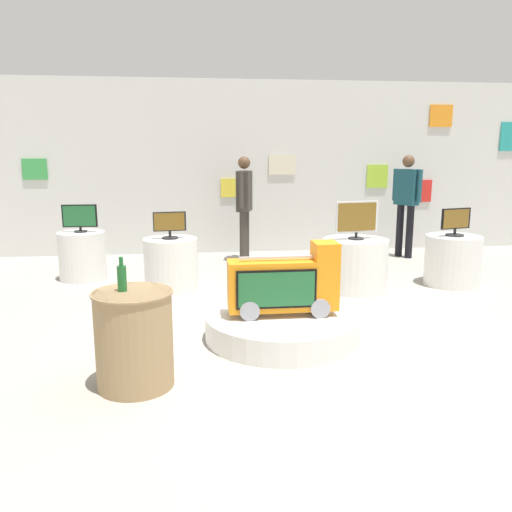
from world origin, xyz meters
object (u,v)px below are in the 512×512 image
at_px(main_display_pedestal, 282,326).
at_px(display_pedestal_far_right, 355,265).
at_px(novelty_firetruck_tv, 285,285).
at_px(bottle_on_side_table, 122,277).
at_px(display_pedestal_right_rear, 82,256).
at_px(side_table_round, 134,338).
at_px(tv_on_right_rear, 80,217).
at_px(shopper_browsing_rear, 244,201).
at_px(display_pedestal_center_rear, 453,260).
at_px(tv_on_left_rear, 170,224).
at_px(tv_on_center_rear, 456,221).
at_px(display_pedestal_left_rear, 171,264).
at_px(shopper_browsing_near_truck, 406,198).
at_px(tv_on_far_right, 357,218).

relative_size(main_display_pedestal, display_pedestal_far_right, 1.78).
xyz_separation_m(novelty_firetruck_tv, bottle_on_side_table, (-1.40, -0.86, 0.33)).
height_order(display_pedestal_right_rear, side_table_round, side_table_round).
relative_size(display_pedestal_right_rear, tv_on_right_rear, 1.42).
bearing_deg(shopper_browsing_rear, display_pedestal_right_rear, -158.28).
bearing_deg(shopper_browsing_rear, display_pedestal_center_rear, -35.54).
xyz_separation_m(tv_on_left_rear, side_table_round, (-0.16, -2.87, -0.48)).
bearing_deg(tv_on_right_rear, side_table_round, -72.81).
xyz_separation_m(tv_on_center_rear, side_table_round, (-3.94, -2.64, -0.48)).
distance_m(tv_on_right_rear, side_table_round, 3.78).
bearing_deg(display_pedestal_left_rear, shopper_browsing_near_truck, 23.15).
distance_m(tv_on_left_rear, shopper_browsing_near_truck, 4.22).
relative_size(side_table_round, shopper_browsing_rear, 0.44).
relative_size(tv_on_right_rear, shopper_browsing_near_truck, 0.28).
distance_m(display_pedestal_left_rear, tv_on_center_rear, 3.82).
bearing_deg(main_display_pedestal, tv_on_left_rear, 119.99).
height_order(tv_on_right_rear, shopper_browsing_rear, shopper_browsing_rear).
bearing_deg(display_pedestal_left_rear, shopper_browsing_rear, 55.74).
bearing_deg(display_pedestal_far_right, main_display_pedestal, -126.89).
xyz_separation_m(tv_on_right_rear, tv_on_far_right, (3.65, -1.03, 0.06)).
xyz_separation_m(display_pedestal_center_rear, bottle_on_side_table, (-4.01, -2.62, 0.52)).
xyz_separation_m(novelty_firetruck_tv, shopper_browsing_rear, (-0.03, 3.65, 0.47)).
distance_m(novelty_firetruck_tv, side_table_round, 1.60).
bearing_deg(display_pedestal_left_rear, display_pedestal_center_rear, -3.46).
xyz_separation_m(display_pedestal_center_rear, tv_on_center_rear, (-0.00, -0.00, 0.53)).
bearing_deg(tv_on_far_right, tv_on_center_rear, 4.15).
distance_m(novelty_firetruck_tv, tv_on_far_right, 2.10).
bearing_deg(display_pedestal_left_rear, novelty_firetruck_tv, -59.71).
bearing_deg(side_table_round, shopper_browsing_near_truck, 48.30).
xyz_separation_m(main_display_pedestal, display_pedestal_left_rear, (-1.14, 1.98, 0.22)).
relative_size(display_pedestal_right_rear, bottle_on_side_table, 2.58).
relative_size(display_pedestal_center_rear, bottle_on_side_table, 2.80).
bearing_deg(shopper_browsing_rear, tv_on_center_rear, -35.61).
distance_m(tv_on_center_rear, display_pedestal_far_right, 1.49).
bearing_deg(novelty_firetruck_tv, tv_on_far_right, 53.62).
relative_size(tv_on_left_rear, tv_on_far_right, 0.74).
relative_size(tv_on_left_rear, shopper_browsing_near_truck, 0.24).
relative_size(display_pedestal_left_rear, display_pedestal_right_rear, 1.04).
xyz_separation_m(tv_on_center_rear, bottle_on_side_table, (-4.01, -2.62, -0.01)).
bearing_deg(display_pedestal_right_rear, tv_on_center_rear, -10.53).
bearing_deg(tv_on_left_rear, bottle_on_side_table, -94.68).
bearing_deg(display_pedestal_right_rear, side_table_round, -72.82).
bearing_deg(shopper_browsing_near_truck, novelty_firetruck_tv, -126.65).
distance_m(display_pedestal_far_right, shopper_browsing_near_truck, 2.58).
height_order(bottle_on_side_table, shopper_browsing_rear, shopper_browsing_rear).
bearing_deg(side_table_round, display_pedestal_right_rear, 107.18).
bearing_deg(side_table_round, bottle_on_side_table, 159.86).
relative_size(tv_on_left_rear, tv_on_right_rear, 0.89).
bearing_deg(novelty_firetruck_tv, display_pedestal_center_rear, 33.96).
distance_m(side_table_round, shopper_browsing_rear, 4.76).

